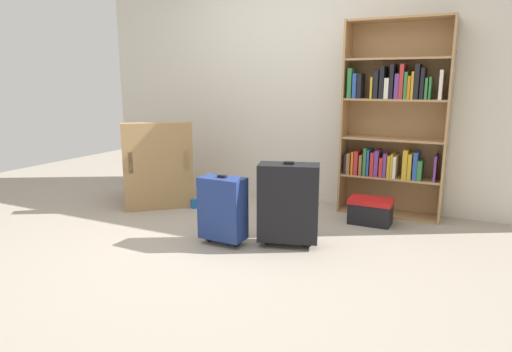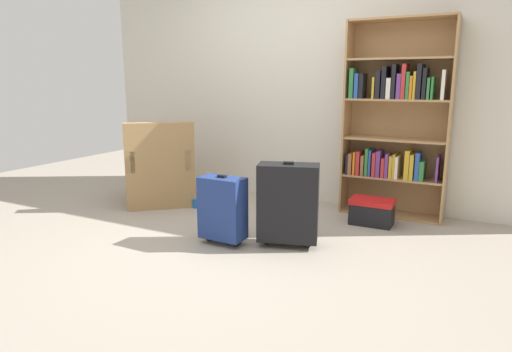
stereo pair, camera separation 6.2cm
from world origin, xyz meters
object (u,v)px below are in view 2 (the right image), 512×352
(bookshelf, at_px, (395,121))
(storage_box, at_px, (372,211))
(mug, at_px, (196,203))
(suitcase_navy_blue, at_px, (223,208))
(armchair, at_px, (160,174))
(suitcase_black, at_px, (288,203))

(bookshelf, height_order, storage_box, bookshelf)
(mug, xyz_separation_m, suitcase_navy_blue, (0.80, -0.77, 0.25))
(armchair, distance_m, suitcase_black, 1.85)
(bookshelf, height_order, armchair, bookshelf)
(mug, bearing_deg, storage_box, 9.32)
(suitcase_black, bearing_deg, suitcase_navy_blue, -157.70)
(armchair, relative_size, suitcase_navy_blue, 1.71)
(armchair, distance_m, mug, 0.54)
(suitcase_navy_blue, distance_m, suitcase_black, 0.53)
(armchair, bearing_deg, mug, -1.28)
(bookshelf, bearing_deg, mug, -159.72)
(mug, relative_size, suitcase_black, 0.17)
(mug, distance_m, storage_box, 1.79)
(armchair, height_order, mug, armchair)
(bookshelf, bearing_deg, suitcase_navy_blue, -126.12)
(mug, xyz_separation_m, suitcase_black, (1.29, -0.57, 0.31))
(bookshelf, relative_size, armchair, 1.90)
(suitcase_navy_blue, bearing_deg, bookshelf, 53.88)
(suitcase_navy_blue, bearing_deg, armchair, 148.44)
(armchair, bearing_deg, suitcase_black, -18.22)
(suitcase_black, bearing_deg, bookshelf, 65.46)
(armchair, relative_size, suitcase_black, 1.43)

